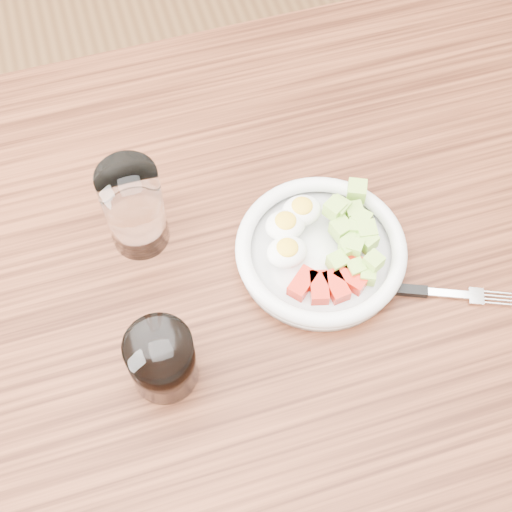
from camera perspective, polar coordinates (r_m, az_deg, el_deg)
The scene contains 6 objects.
ground at distance 1.65m, azimuth 0.45°, elevation -14.02°, with size 4.00×4.00×0.00m, color brown.
dining_table at distance 1.02m, azimuth 0.70°, elevation -3.94°, with size 1.50×0.90×0.77m.
bowl at distance 0.93m, azimuth 5.21°, elevation 0.65°, with size 0.22×0.22×0.05m.
fork at distance 0.93m, azimuth 12.26°, elevation -2.71°, with size 0.20×0.09×0.01m.
water_glass at distance 0.91m, azimuth -9.73°, elevation 3.82°, with size 0.08×0.08×0.14m, color white.
coffee_glass at distance 0.84m, azimuth -7.54°, elevation -8.26°, with size 0.08×0.08×0.09m.
Camera 1 is at (-0.14, -0.42, 1.59)m, focal length 50.00 mm.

